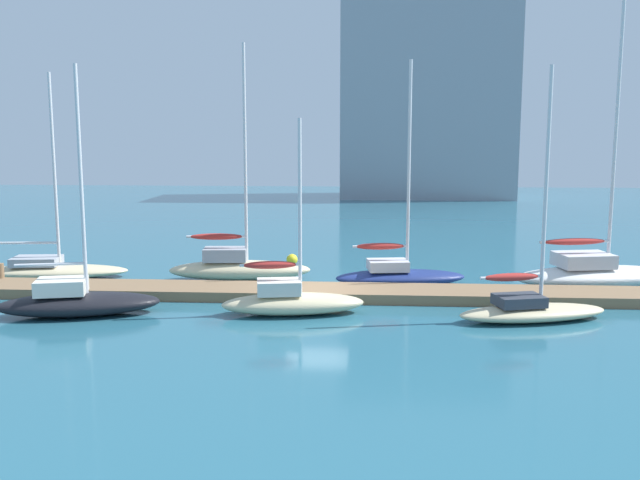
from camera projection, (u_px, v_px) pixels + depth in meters
name	position (u px, v px, depth m)	size (l,w,h in m)	color
ground_plane	(317.00, 297.00, 27.54)	(120.00, 120.00, 0.00)	#286075
dock_pier	(317.00, 293.00, 27.51)	(27.61, 2.27, 0.40)	#846647
dock_piling_near_end	(1.00, 275.00, 29.31)	(0.28, 0.28, 1.02)	#846647
sailboat_0	(50.00, 268.00, 31.32)	(6.93, 2.76, 9.06)	beige
sailboat_1	(77.00, 300.00, 24.72)	(5.92, 3.19, 8.76)	black
sailboat_2	(238.00, 266.00, 30.79)	(6.38, 2.25, 10.22)	beige
sailboat_3	(291.00, 299.00, 24.90)	(5.30, 2.44, 6.94)	beige
sailboat_4	(399.00, 273.00, 29.71)	(5.77, 2.60, 9.42)	navy
sailboat_5	(531.00, 307.00, 24.03)	(5.57, 2.89, 8.65)	beige
sailboat_6	(597.00, 272.00, 29.41)	(7.63, 3.76, 12.14)	white
mooring_buoy_yellow	(292.00, 260.00, 34.32)	(0.56, 0.56, 0.56)	yellow
harbor_building_distant	(426.00, 95.00, 70.91)	(17.24, 8.95, 20.82)	#9399A3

